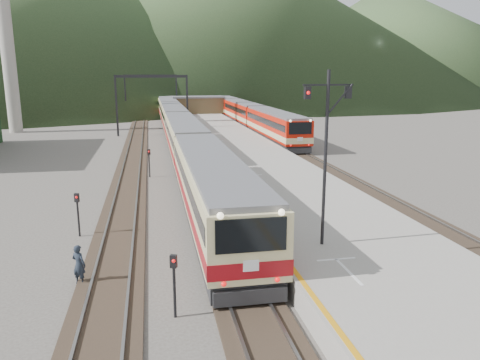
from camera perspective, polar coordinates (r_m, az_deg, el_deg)
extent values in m
cube|color=black|center=(49.85, -7.03, 3.40)|extent=(2.60, 200.00, 0.12)
cube|color=slate|center=(49.79, -7.86, 3.48)|extent=(0.10, 200.00, 0.14)
cube|color=slate|center=(49.88, -6.20, 3.55)|extent=(0.10, 200.00, 0.14)
cube|color=black|center=(49.78, -12.78, 3.16)|extent=(2.60, 200.00, 0.12)
cube|color=slate|center=(49.80, -13.62, 3.24)|extent=(0.10, 200.00, 0.14)
cube|color=slate|center=(49.74, -11.96, 3.31)|extent=(0.10, 200.00, 0.14)
cube|color=black|center=(51.87, 5.78, 3.80)|extent=(2.60, 200.00, 0.12)
cube|color=slate|center=(51.65, 5.01, 3.89)|extent=(0.10, 200.00, 0.14)
cube|color=slate|center=(52.06, 6.54, 3.93)|extent=(0.10, 200.00, 0.14)
cube|color=gray|center=(48.50, -0.25, 3.76)|extent=(8.00, 100.00, 1.00)
cube|color=black|center=(64.36, -14.82, 8.73)|extent=(0.25, 0.25, 8.00)
cube|color=black|center=(64.41, -6.44, 9.07)|extent=(0.25, 0.25, 8.00)
cube|color=black|center=(64.08, -10.77, 12.31)|extent=(9.30, 0.22, 0.35)
cube|color=black|center=(89.28, -13.79, 9.82)|extent=(0.25, 0.25, 8.00)
cube|color=black|center=(89.32, -7.73, 10.07)|extent=(0.25, 0.25, 8.00)
cube|color=black|center=(89.08, -10.86, 12.40)|extent=(9.30, 0.22, 0.35)
cylinder|color=#9E998E|center=(73.85, -26.77, 16.86)|extent=(1.80, 1.80, 30.00)
cube|color=brown|center=(87.71, -5.11, 9.04)|extent=(9.00, 4.00, 2.80)
cube|color=slate|center=(87.63, -5.13, 10.05)|extent=(9.40, 4.40, 0.30)
cone|color=#2D4524|center=(203.63, -22.33, 18.10)|extent=(180.00, 180.00, 60.00)
cone|color=#2D4524|center=(243.15, -3.08, 19.77)|extent=(220.00, 220.00, 75.00)
cone|color=#2D4524|center=(247.17, 17.16, 16.22)|extent=(160.00, 160.00, 50.00)
cube|color=#CBC086|center=(25.75, -3.41, -0.86)|extent=(3.02, 20.31, 3.69)
cube|color=#CBC086|center=(46.14, -6.80, 5.18)|extent=(3.02, 20.31, 3.69)
cube|color=#CBC086|center=(66.78, -8.11, 7.50)|extent=(3.02, 20.31, 3.69)
cube|color=#CBC086|center=(87.50, -8.81, 8.72)|extent=(3.02, 20.31, 3.69)
cube|color=red|center=(56.66, 4.29, 6.56)|extent=(2.88, 19.36, 3.52)
cube|color=red|center=(75.93, 0.37, 8.19)|extent=(2.88, 19.36, 3.52)
cube|color=red|center=(95.44, -1.97, 9.14)|extent=(2.88, 19.36, 3.52)
cylinder|color=black|center=(19.66, 10.35, 2.38)|extent=(0.14, 0.14, 7.33)
cube|color=black|center=(19.35, 10.72, 11.33)|extent=(2.20, 0.28, 0.07)
cube|color=black|center=(18.97, 8.22, 10.48)|extent=(0.27, 0.20, 0.50)
cube|color=black|center=(19.79, 13.05, 10.38)|extent=(0.27, 0.20, 0.50)
cylinder|color=black|center=(16.42, -7.99, -13.17)|extent=(0.10, 0.10, 2.00)
cube|color=black|center=(15.99, -8.11, -9.78)|extent=(0.26, 0.23, 0.45)
cylinder|color=black|center=(38.27, -10.99, 1.83)|extent=(0.10, 0.10, 2.00)
cube|color=black|center=(38.09, -11.06, 3.38)|extent=(0.26, 0.22, 0.45)
cylinder|color=black|center=(25.28, -19.11, -4.35)|extent=(0.10, 0.10, 2.00)
cube|color=black|center=(25.00, -19.28, -2.05)|extent=(0.26, 0.22, 0.45)
imported|color=#1C242F|center=(19.76, -19.05, -9.72)|extent=(0.71, 0.65, 1.64)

